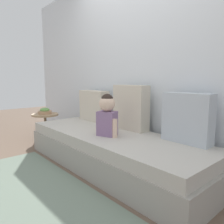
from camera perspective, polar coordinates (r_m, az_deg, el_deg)
The scene contains 11 objects.
ground_plane at distance 2.65m, azimuth -0.28°, elevation -14.03°, with size 12.00×12.00×0.00m, color brown.
back_wall at distance 2.85m, azimuth 8.35°, elevation 13.08°, with size 5.65×0.10×2.49m, color silver.
couch at distance 2.58m, azimuth -0.28°, elevation -9.96°, with size 2.45×0.84×0.40m.
throw_pillow_left at distance 3.27m, azimuth -4.75°, elevation 1.64°, with size 0.53×0.16×0.45m, color beige.
throw_pillow_center at distance 2.69m, azimuth 4.89°, elevation 1.18°, with size 0.47×0.16×0.54m, color beige.
throw_pillow_right at distance 2.24m, azimuth 18.99°, elevation -1.50°, with size 0.48×0.16×0.49m, color #B2BCC6.
toddler at distance 2.39m, azimuth -1.27°, elevation -0.55°, with size 0.31×0.21×0.46m.
banana at distance 2.71m, azimuth -3.20°, elevation -4.16°, with size 0.17×0.04×0.04m, color yellow.
side_table at distance 3.80m, azimuth -16.98°, elevation -1.94°, with size 0.43×0.43×0.45m.
fruit_bowl at distance 3.77m, azimuth -17.07°, elevation 0.18°, with size 0.22×0.22×0.10m.
floor_rug at distance 2.20m, azimuth -20.99°, elevation -19.45°, with size 2.21×1.00×0.01m, color slate.
Camera 1 is at (1.85, -1.60, 1.02)m, focal length 35.15 mm.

